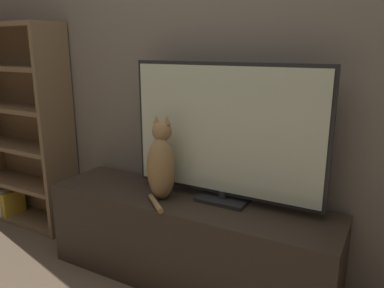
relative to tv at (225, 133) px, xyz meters
The scene contains 5 objects.
wall_back 0.52m from the tv, 134.60° to the left, with size 4.80×0.05×2.60m.
tv_stand 0.64m from the tv, 157.91° to the right, with size 1.60×0.42×0.49m.
tv is the anchor object (origin of this frame).
cat 0.37m from the tv, 157.26° to the right, with size 0.20×0.26×0.45m.
bookshelf 1.63m from the tv, behind, with size 0.81×0.28×1.42m.
Camera 1 is at (0.92, -0.63, 1.27)m, focal length 35.00 mm.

